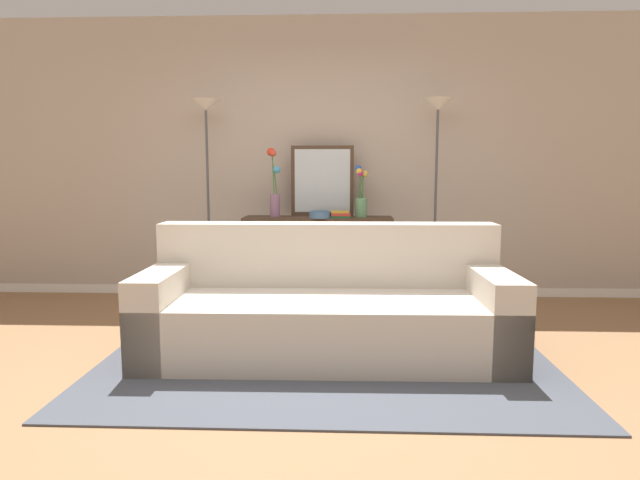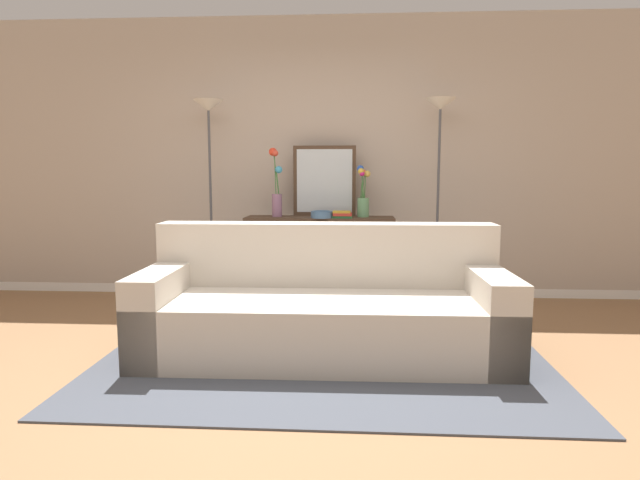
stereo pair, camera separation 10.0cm
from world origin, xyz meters
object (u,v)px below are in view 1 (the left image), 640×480
(book_stack, at_px, (341,215))
(vase_short_flowers, at_px, (361,196))
(floor_lamp_right, at_px, (437,144))
(wall_mirror, at_px, (322,181))
(console_table, at_px, (318,244))
(floor_lamp_left, at_px, (207,144))
(couch, at_px, (327,309))
(vase_tall_flowers, at_px, (274,190))
(fruit_bowl, at_px, (320,214))
(book_row_under_console, at_px, (272,297))

(book_stack, bearing_deg, vase_short_flowers, 32.92)
(floor_lamp_right, xyz_separation_m, vase_short_flowers, (-0.69, 0.02, -0.48))
(wall_mirror, bearing_deg, vase_short_flowers, -17.43)
(console_table, relative_size, floor_lamp_left, 0.73)
(couch, xyz_separation_m, floor_lamp_right, (0.98, 1.44, 1.20))
(console_table, height_order, vase_tall_flowers, vase_tall_flowers)
(fruit_bowl, bearing_deg, floor_lamp_right, 7.08)
(floor_lamp_right, height_order, book_stack, floor_lamp_right)
(vase_short_flowers, bearing_deg, fruit_bowl, -158.45)
(book_row_under_console, bearing_deg, wall_mirror, 17.61)
(book_row_under_console, bearing_deg, couch, -68.17)
(couch, xyz_separation_m, floor_lamp_left, (-1.17, 1.44, 1.20))
(vase_tall_flowers, height_order, fruit_bowl, vase_tall_flowers)
(wall_mirror, bearing_deg, book_row_under_console, -162.39)
(couch, bearing_deg, book_row_under_console, 111.83)
(fruit_bowl, bearing_deg, couch, -85.61)
(couch, distance_m, book_stack, 1.45)
(couch, height_order, fruit_bowl, fruit_bowl)
(console_table, xyz_separation_m, vase_short_flowers, (0.41, 0.04, 0.45))
(couch, height_order, floor_lamp_left, floor_lamp_left)
(book_row_under_console, bearing_deg, vase_tall_flowers, 18.10)
(floor_lamp_right, relative_size, wall_mirror, 2.85)
(vase_tall_flowers, bearing_deg, fruit_bowl, -16.10)
(book_stack, xyz_separation_m, book_row_under_console, (-0.66, 0.09, -0.80))
(book_row_under_console, bearing_deg, vase_short_flowers, 2.44)
(wall_mirror, height_order, vase_tall_flowers, wall_mirror)
(book_row_under_console, bearing_deg, floor_lamp_left, 178.19)
(couch, distance_m, vase_short_flowers, 1.65)
(fruit_bowl, relative_size, book_stack, 1.07)
(floor_lamp_right, relative_size, vase_short_flowers, 3.96)
(couch, relative_size, floor_lamp_right, 1.29)
(console_table, distance_m, wall_mirror, 0.61)
(fruit_bowl, bearing_deg, vase_short_flowers, 21.55)
(book_stack, bearing_deg, wall_mirror, 126.49)
(wall_mirror, xyz_separation_m, vase_tall_flowers, (-0.45, -0.14, -0.08))
(console_table, distance_m, vase_tall_flowers, 0.66)
(wall_mirror, bearing_deg, floor_lamp_right, -7.15)
(couch, height_order, console_table, couch)
(wall_mirror, height_order, book_stack, wall_mirror)
(couch, xyz_separation_m, fruit_bowl, (-0.10, 1.31, 0.56))
(vase_short_flowers, relative_size, book_stack, 2.58)
(wall_mirror, xyz_separation_m, vase_short_flowers, (0.37, -0.12, -0.14))
(vase_tall_flowers, distance_m, fruit_bowl, 0.51)
(book_stack, bearing_deg, vase_tall_flowers, 170.97)
(console_table, height_order, floor_lamp_left, floor_lamp_left)
(console_table, relative_size, vase_short_flowers, 2.89)
(vase_tall_flowers, bearing_deg, console_table, -1.54)
(fruit_bowl, bearing_deg, wall_mirror, 87.54)
(floor_lamp_left, distance_m, wall_mirror, 1.14)
(book_stack, height_order, book_row_under_console, book_stack)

